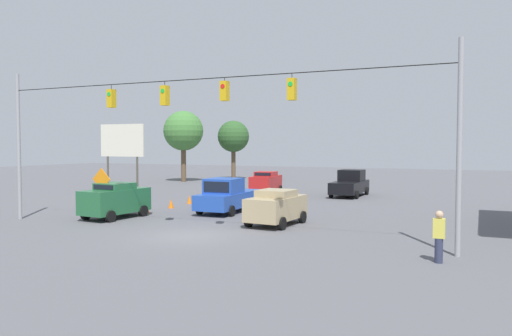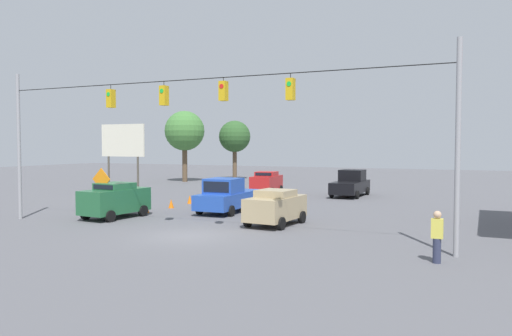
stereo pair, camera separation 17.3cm
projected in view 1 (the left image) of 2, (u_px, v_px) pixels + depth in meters
The scene contains 17 objects.
ground_plane at pixel (188, 236), 22.68m from camera, with size 140.00×140.00×0.00m, color #56565B.
overhead_signal_span at pixel (194, 125), 22.99m from camera, with size 22.94×0.38×8.07m.
sedan_tan_crossing_near at pixel (276, 207), 25.77m from camera, with size 2.32×3.97×1.83m.
sedan_green_parked_shoulder at pixel (115, 200), 28.23m from camera, with size 2.33×4.11×2.00m.
sedan_red_withflow_far at pixel (266, 182), 42.32m from camera, with size 2.26×3.96×1.89m.
pickup_truck_blue_withflow_mid at pixel (227, 196), 30.73m from camera, with size 2.44×5.51×2.12m.
pickup_truck_black_oncoming_deep at pixel (350, 184), 40.36m from camera, with size 2.30×5.39×2.12m.
traffic_cone_nearest at pixel (146, 208), 30.39m from camera, with size 0.36×0.36×0.59m, color orange.
traffic_cone_second at pixel (171, 204), 32.69m from camera, with size 0.36×0.36×0.59m, color orange.
traffic_cone_third at pixel (189, 200), 35.14m from camera, with size 0.36×0.36×0.59m, color orange.
traffic_cone_fourth at pixel (210, 196), 37.64m from camera, with size 0.36×0.36×0.59m, color orange.
traffic_cone_fifth at pixel (226, 193), 40.16m from camera, with size 0.36×0.36×0.59m, color orange.
roadside_billboard at pixel (122, 144), 39.86m from camera, with size 4.20×0.16×5.81m.
work_zone_sign at pixel (101, 183), 28.14m from camera, with size 1.27×0.06×2.84m.
pedestrian at pixel (439, 236), 17.47m from camera, with size 0.40×0.28×1.84m.
tree_horizon_left at pixel (233, 137), 59.63m from camera, with size 3.77×3.77×7.06m.
tree_horizon_right at pixel (183, 131), 56.01m from camera, with size 4.47×4.47×7.97m.
Camera 1 is at (-12.13, 19.21, 4.14)m, focal length 35.00 mm.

